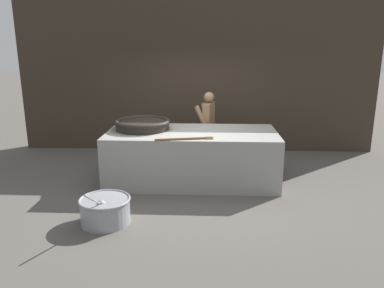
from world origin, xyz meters
TOP-DOWN VIEW (x-y plane):
  - ground_plane at (0.00, 0.00)m, footprint 60.00×60.00m
  - back_wall at (0.00, 2.31)m, footprint 8.60×0.24m
  - hearth_platform at (0.00, 0.00)m, footprint 3.19×1.48m
  - giant_wok_near at (-0.96, 0.16)m, footprint 1.07×1.07m
  - stirring_paddle at (-0.05, -0.63)m, footprint 1.00×0.27m
  - cook at (0.30, 1.11)m, footprint 0.45×0.63m
  - prep_bowl_vegetables at (-1.19, -1.85)m, footprint 0.76×0.98m

SIDE VIEW (x-z plane):
  - ground_plane at x=0.00m, z-range 0.00..0.00m
  - prep_bowl_vegetables at x=-1.19m, z-range -0.13..0.56m
  - hearth_platform at x=0.00m, z-range 0.00..0.97m
  - cook at x=0.30m, z-range 0.07..1.65m
  - stirring_paddle at x=-0.05m, z-range 0.97..1.01m
  - giant_wok_near at x=-0.96m, z-range 0.98..1.17m
  - back_wall at x=0.00m, z-range 0.00..3.64m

